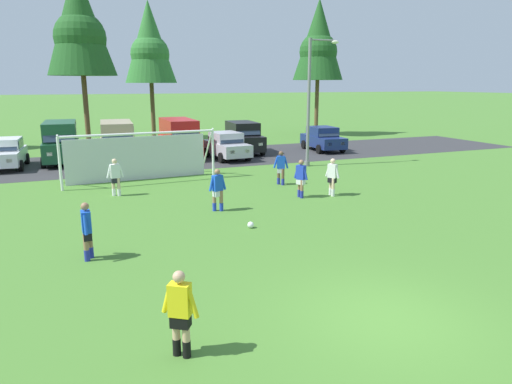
{
  "coord_description": "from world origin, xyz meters",
  "views": [
    {
      "loc": [
        -5.8,
        -7.06,
        4.79
      ],
      "look_at": [
        0.09,
        7.43,
        1.09
      ],
      "focal_mm": 32.36,
      "sensor_mm": 36.0,
      "label": 1
    }
  ],
  "objects_px": {
    "soccer_ball": "(251,225)",
    "player_defender_far": "(87,231)",
    "player_striker_near": "(218,190)",
    "player_midfield_center": "(281,168)",
    "player_trailing_back": "(301,179)",
    "player_winger_left": "(332,177)",
    "parked_car_slot_center_left": "(117,141)",
    "parked_car_slot_center_right": "(227,145)",
    "referee": "(180,314)",
    "parked_car_slot_right": "(243,137)",
    "player_winger_right": "(115,177)",
    "street_lamp": "(311,101)",
    "parked_car_slot_center": "(179,137)",
    "parked_car_slot_far_right": "(323,139)",
    "soccer_goal": "(138,155)",
    "parked_car_slot_far_left": "(6,153)",
    "parked_car_slot_left": "(61,141)"
  },
  "relations": [
    {
      "from": "parked_car_slot_right",
      "to": "referee",
      "type": "bearing_deg",
      "value": -113.09
    },
    {
      "from": "player_winger_right",
      "to": "parked_car_slot_right",
      "type": "height_order",
      "value": "parked_car_slot_right"
    },
    {
      "from": "soccer_goal",
      "to": "parked_car_slot_center",
      "type": "bearing_deg",
      "value": 61.21
    },
    {
      "from": "soccer_ball",
      "to": "player_defender_far",
      "type": "xyz_separation_m",
      "value": [
        -5.22,
        -0.96,
        0.71
      ]
    },
    {
      "from": "player_trailing_back",
      "to": "parked_car_slot_center_right",
      "type": "xyz_separation_m",
      "value": [
        0.38,
        11.06,
        0.05
      ]
    },
    {
      "from": "player_striker_near",
      "to": "player_winger_right",
      "type": "height_order",
      "value": "same"
    },
    {
      "from": "player_midfield_center",
      "to": "player_defender_far",
      "type": "distance_m",
      "value": 11.35
    },
    {
      "from": "referee",
      "to": "player_winger_right",
      "type": "xyz_separation_m",
      "value": [
        0.16,
        13.02,
        0.0
      ]
    },
    {
      "from": "player_striker_near",
      "to": "player_winger_left",
      "type": "bearing_deg",
      "value": 5.33
    },
    {
      "from": "parked_car_slot_center_right",
      "to": "street_lamp",
      "type": "relative_size",
      "value": 0.59
    },
    {
      "from": "parked_car_slot_center_right",
      "to": "player_striker_near",
      "type": "bearing_deg",
      "value": -110.14
    },
    {
      "from": "referee",
      "to": "parked_car_slot_far_right",
      "type": "distance_m",
      "value": 26.69
    },
    {
      "from": "player_winger_right",
      "to": "parked_car_slot_far_right",
      "type": "bearing_deg",
      "value": 29.56
    },
    {
      "from": "player_midfield_center",
      "to": "parked_car_slot_far_left",
      "type": "bearing_deg",
      "value": 142.12
    },
    {
      "from": "player_midfield_center",
      "to": "player_winger_right",
      "type": "height_order",
      "value": "same"
    },
    {
      "from": "player_winger_left",
      "to": "parked_car_slot_center_left",
      "type": "distance_m",
      "value": 14.57
    },
    {
      "from": "parked_car_slot_center_left",
      "to": "parked_car_slot_right",
      "type": "bearing_deg",
      "value": 6.69
    },
    {
      "from": "parked_car_slot_left",
      "to": "street_lamp",
      "type": "xyz_separation_m",
      "value": [
        13.61,
        -6.59,
        2.42
      ]
    },
    {
      "from": "soccer_goal",
      "to": "player_defender_far",
      "type": "distance_m",
      "value": 10.78
    },
    {
      "from": "parked_car_slot_center_left",
      "to": "referee",
      "type": "bearing_deg",
      "value": -93.07
    },
    {
      "from": "parked_car_slot_center_left",
      "to": "player_trailing_back",
      "type": "bearing_deg",
      "value": -62.61
    },
    {
      "from": "player_striker_near",
      "to": "referee",
      "type": "bearing_deg",
      "value": -111.34
    },
    {
      "from": "parked_car_slot_center_right",
      "to": "soccer_ball",
      "type": "bearing_deg",
      "value": -105.44
    },
    {
      "from": "player_winger_left",
      "to": "parked_car_slot_center",
      "type": "relative_size",
      "value": 0.34
    },
    {
      "from": "referee",
      "to": "parked_car_slot_center",
      "type": "distance_m",
      "value": 23.01
    },
    {
      "from": "player_defender_far",
      "to": "parked_car_slot_center_right",
      "type": "bearing_deg",
      "value": 58.95
    },
    {
      "from": "player_winger_right",
      "to": "parked_car_slot_right",
      "type": "distance_m",
      "value": 13.76
    },
    {
      "from": "parked_car_slot_far_left",
      "to": "parked_car_slot_right",
      "type": "relative_size",
      "value": 0.91
    },
    {
      "from": "player_striker_near",
      "to": "player_defender_far",
      "type": "xyz_separation_m",
      "value": [
        -4.84,
        -3.45,
        0.0
      ]
    },
    {
      "from": "player_striker_near",
      "to": "parked_car_slot_right",
      "type": "xyz_separation_m",
      "value": [
        6.23,
        13.85,
        0.29
      ]
    },
    {
      "from": "referee",
      "to": "parked_car_slot_far_right",
      "type": "relative_size",
      "value": 0.38
    },
    {
      "from": "player_midfield_center",
      "to": "parked_car_slot_far_right",
      "type": "height_order",
      "value": "parked_car_slot_far_right"
    },
    {
      "from": "parked_car_slot_center_left",
      "to": "street_lamp",
      "type": "height_order",
      "value": "street_lamp"
    },
    {
      "from": "player_winger_left",
      "to": "parked_car_slot_far_right",
      "type": "relative_size",
      "value": 0.38
    },
    {
      "from": "player_winger_right",
      "to": "parked_car_slot_center_left",
      "type": "bearing_deg",
      "value": 83.49
    },
    {
      "from": "player_defender_far",
      "to": "player_midfield_center",
      "type": "bearing_deg",
      "value": 36.86
    },
    {
      "from": "soccer_ball",
      "to": "parked_car_slot_center_left",
      "type": "height_order",
      "value": "parked_car_slot_center_left"
    },
    {
      "from": "soccer_ball",
      "to": "parked_car_slot_center",
      "type": "height_order",
      "value": "parked_car_slot_center"
    },
    {
      "from": "player_defender_far",
      "to": "player_trailing_back",
      "type": "distance_m",
      "value": 9.71
    },
    {
      "from": "player_striker_near",
      "to": "player_midfield_center",
      "type": "bearing_deg",
      "value": 38.43
    },
    {
      "from": "parked_car_slot_center_right",
      "to": "parked_car_slot_far_right",
      "type": "bearing_deg",
      "value": 6.9
    },
    {
      "from": "parked_car_slot_far_left",
      "to": "street_lamp",
      "type": "relative_size",
      "value": 0.59
    },
    {
      "from": "soccer_goal",
      "to": "parked_car_slot_right",
      "type": "distance_m",
      "value": 10.72
    },
    {
      "from": "player_striker_near",
      "to": "player_trailing_back",
      "type": "bearing_deg",
      "value": 10.2
    },
    {
      "from": "player_winger_left",
      "to": "parked_car_slot_center",
      "type": "height_order",
      "value": "parked_car_slot_center"
    },
    {
      "from": "soccer_ball",
      "to": "soccer_goal",
      "type": "xyz_separation_m",
      "value": [
        -2.33,
        9.41,
        1.18
      ]
    },
    {
      "from": "parked_car_slot_center_left",
      "to": "parked_car_slot_far_right",
      "type": "relative_size",
      "value": 1.14
    },
    {
      "from": "referee",
      "to": "player_striker_near",
      "type": "xyz_separation_m",
      "value": [
        3.53,
        9.03,
        0.0
      ]
    },
    {
      "from": "player_defender_far",
      "to": "parked_car_slot_left",
      "type": "height_order",
      "value": "parked_car_slot_left"
    },
    {
      "from": "referee",
      "to": "parked_car_slot_right",
      "type": "distance_m",
      "value": 24.88
    }
  ]
}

